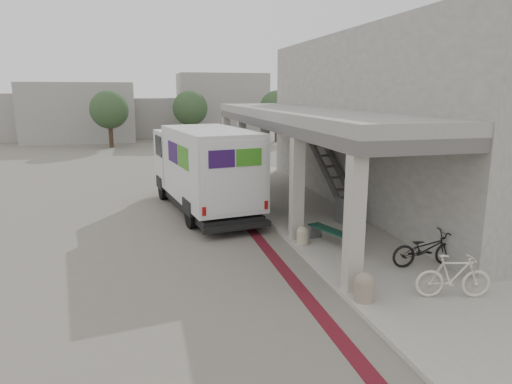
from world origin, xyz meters
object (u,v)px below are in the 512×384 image
object	(u,v)px
bicycle_black	(425,249)
bicycle_cream	(453,276)
fedex_truck	(203,167)
utility_cabinet	(344,210)
bench	(333,235)

from	to	relation	value
bicycle_black	bicycle_cream	distance (m)	1.91
fedex_truck	bicycle_cream	bearing A→B (deg)	-74.40
fedex_truck	bicycle_black	world-z (taller)	fedex_truck
fedex_truck	utility_cabinet	size ratio (longest dim) A/B	8.74
utility_cabinet	bicycle_black	bearing A→B (deg)	-96.78
utility_cabinet	fedex_truck	bearing A→B (deg)	132.17
fedex_truck	utility_cabinet	bearing A→B (deg)	-45.54
bench	bicycle_black	xyz separation A→B (m)	(1.68, -2.22, 0.16)
fedex_truck	bench	xyz separation A→B (m)	(3.19, -5.47, -1.34)
fedex_truck	bench	distance (m)	6.47
bicycle_cream	bench	bearing A→B (deg)	30.62
fedex_truck	utility_cabinet	world-z (taller)	fedex_truck
bench	bicycle_black	world-z (taller)	bicycle_black
utility_cabinet	bicycle_cream	world-z (taller)	bicycle_cream
bench	bicycle_black	size ratio (longest dim) A/B	1.06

